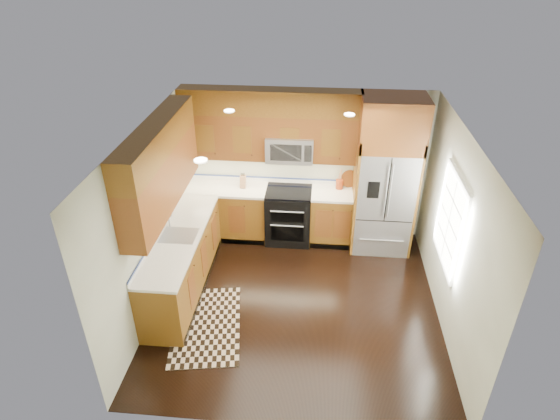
# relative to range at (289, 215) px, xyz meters

# --- Properties ---
(ground) EXTENTS (4.00, 4.00, 0.00)m
(ground) POSITION_rel_range_xyz_m (0.25, -1.67, -0.47)
(ground) COLOR black
(ground) RESTS_ON ground
(wall_back) EXTENTS (4.00, 0.02, 2.60)m
(wall_back) POSITION_rel_range_xyz_m (0.25, 0.33, 0.83)
(wall_back) COLOR silver
(wall_back) RESTS_ON ground
(wall_left) EXTENTS (0.02, 4.00, 2.60)m
(wall_left) POSITION_rel_range_xyz_m (-1.75, -1.67, 0.83)
(wall_left) COLOR silver
(wall_left) RESTS_ON ground
(wall_right) EXTENTS (0.02, 4.00, 2.60)m
(wall_right) POSITION_rel_range_xyz_m (2.25, -1.67, 0.83)
(wall_right) COLOR silver
(wall_right) RESTS_ON ground
(window) EXTENTS (0.04, 1.10, 1.30)m
(window) POSITION_rel_range_xyz_m (2.23, -1.47, 0.93)
(window) COLOR white
(window) RESTS_ON ground
(base_cabinets) EXTENTS (2.85, 3.00, 0.90)m
(base_cabinets) POSITION_rel_range_xyz_m (-0.98, -0.77, -0.02)
(base_cabinets) COLOR brown
(base_cabinets) RESTS_ON ground
(countertop) EXTENTS (2.86, 3.01, 0.04)m
(countertop) POSITION_rel_range_xyz_m (-0.84, -0.65, 0.45)
(countertop) COLOR white
(countertop) RESTS_ON base_cabinets
(upper_cabinets) EXTENTS (2.85, 3.00, 1.15)m
(upper_cabinets) POSITION_rel_range_xyz_m (-0.90, -0.58, 1.56)
(upper_cabinets) COLOR brown
(upper_cabinets) RESTS_ON ground
(range) EXTENTS (0.76, 0.67, 0.95)m
(range) POSITION_rel_range_xyz_m (0.00, 0.00, 0.00)
(range) COLOR black
(range) RESTS_ON ground
(microwave) EXTENTS (0.76, 0.40, 0.42)m
(microwave) POSITION_rel_range_xyz_m (-0.00, 0.13, 1.19)
(microwave) COLOR #B2B2B7
(microwave) RESTS_ON ground
(refrigerator) EXTENTS (0.98, 0.75, 2.60)m
(refrigerator) POSITION_rel_range_xyz_m (1.55, -0.04, 0.83)
(refrigerator) COLOR #B2B2B7
(refrigerator) RESTS_ON ground
(sink_faucet) EXTENTS (0.54, 0.44, 0.37)m
(sink_faucet) POSITION_rel_range_xyz_m (-1.48, -1.44, 0.52)
(sink_faucet) COLOR #B2B2B7
(sink_faucet) RESTS_ON countertop
(rug) EXTENTS (1.13, 1.63, 0.01)m
(rug) POSITION_rel_range_xyz_m (-0.95, -2.23, -0.46)
(rug) COLOR black
(rug) RESTS_ON ground
(knife_block) EXTENTS (0.10, 0.13, 0.26)m
(knife_block) POSITION_rel_range_xyz_m (-0.78, 0.09, 0.58)
(knife_block) COLOR #A77651
(knife_block) RESTS_ON countertop
(utensil_crock) EXTENTS (0.12, 0.12, 0.34)m
(utensil_crock) POSITION_rel_range_xyz_m (0.84, 0.18, 0.59)
(utensil_crock) COLOR #983612
(utensil_crock) RESTS_ON countertop
(cutting_board) EXTENTS (0.35, 0.35, 0.02)m
(cutting_board) POSITION_rel_range_xyz_m (1.00, 0.27, 0.48)
(cutting_board) COLOR brown
(cutting_board) RESTS_ON countertop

